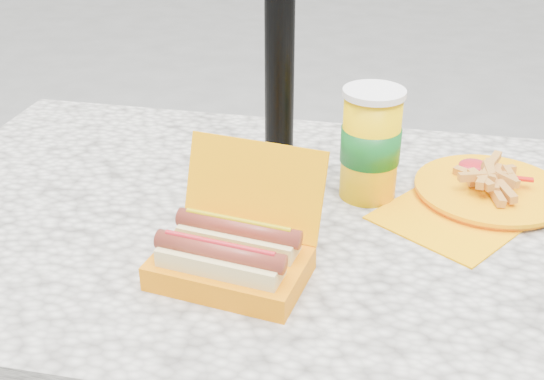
# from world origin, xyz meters

# --- Properties ---
(picnic_table) EXTENTS (1.20, 0.80, 0.75)m
(picnic_table) POSITION_xyz_m (0.00, 0.00, 0.64)
(picnic_table) COLOR beige
(picnic_table) RESTS_ON ground
(hotdog_box) EXTENTS (0.23, 0.21, 0.16)m
(hotdog_box) POSITION_xyz_m (0.00, -0.17, 0.79)
(hotdog_box) COLOR #FF9E00
(hotdog_box) RESTS_ON picnic_table
(fries_plate) EXTENTS (0.33, 0.35, 0.05)m
(fries_plate) POSITION_xyz_m (0.36, 0.13, 0.76)
(fries_plate) COLOR #FFA400
(fries_plate) RESTS_ON picnic_table
(soda_cup) EXTENTS (0.10, 0.10, 0.19)m
(soda_cup) POSITION_xyz_m (0.16, 0.10, 0.84)
(soda_cup) COLOR #FFC200
(soda_cup) RESTS_ON picnic_table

